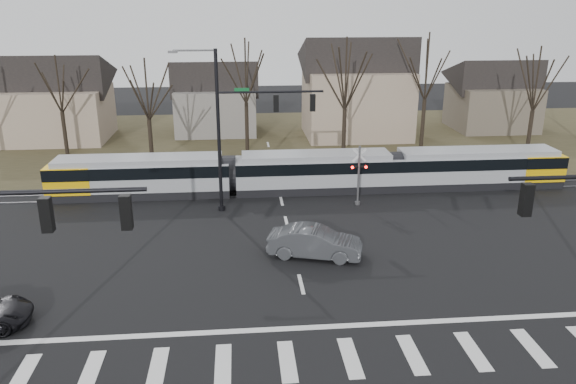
{
  "coord_description": "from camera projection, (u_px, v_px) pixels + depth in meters",
  "views": [
    {
      "loc": [
        -2.79,
        -21.83,
        12.75
      ],
      "look_at": [
        0.0,
        9.0,
        2.3
      ],
      "focal_mm": 35.0,
      "sensor_mm": 36.0,
      "label": 1
    }
  ],
  "objects": [
    {
      "name": "house_d",
      "position": [
        494.0,
        91.0,
        58.72
      ],
      "size": [
        8.64,
        7.56,
        7.65
      ],
      "color": "brown",
      "rests_on": "ground"
    },
    {
      "name": "ground",
      "position": [
        306.0,
        305.0,
        24.91
      ],
      "size": [
        140.0,
        140.0,
        0.0
      ],
      "primitive_type": "plane",
      "color": "black"
    },
    {
      "name": "tram",
      "position": [
        314.0,
        170.0,
        39.74
      ],
      "size": [
        36.32,
        2.7,
        2.75
      ],
      "color": "gray",
      "rests_on": "ground"
    },
    {
      "name": "signal_pole_far",
      "position": [
        244.0,
        123.0,
        34.68
      ],
      "size": [
        9.28,
        0.44,
        10.2
      ],
      "color": "black",
      "rests_on": "ground"
    },
    {
      "name": "house_b",
      "position": [
        215.0,
        94.0,
        57.19
      ],
      "size": [
        8.64,
        7.56,
        7.65
      ],
      "color": "slate",
      "rests_on": "ground"
    },
    {
      "name": "lane_dashes",
      "position": [
        279.0,
        191.0,
        40.01
      ],
      "size": [
        0.18,
        30.0,
        0.01
      ],
      "color": "silver",
      "rests_on": "ground"
    },
    {
      "name": "rail_crossing_signal",
      "position": [
        359.0,
        177.0,
        36.81
      ],
      "size": [
        1.08,
        0.36,
        4.0
      ],
      "color": "#59595B",
      "rests_on": "ground"
    },
    {
      "name": "house_c",
      "position": [
        357.0,
        84.0,
        55.15
      ],
      "size": [
        10.8,
        8.64,
        10.1
      ],
      "color": "gray",
      "rests_on": "ground"
    },
    {
      "name": "grass_verge",
      "position": [
        267.0,
        140.0,
        55.11
      ],
      "size": [
        140.0,
        28.0,
        0.01
      ],
      "primitive_type": "cube",
      "color": "#38331E",
      "rests_on": "ground"
    },
    {
      "name": "stop_line",
      "position": [
        311.0,
        327.0,
        23.21
      ],
      "size": [
        28.0,
        0.35,
        0.01
      ],
      "primitive_type": "cube",
      "color": "silver",
      "rests_on": "ground"
    },
    {
      "name": "tree_row",
      "position": [
        293.0,
        98.0,
        48.02
      ],
      "size": [
        59.2,
        7.2,
        10.0
      ],
      "color": "black",
      "rests_on": "ground"
    },
    {
      "name": "crosswalk",
      "position": [
        319.0,
        359.0,
        21.14
      ],
      "size": [
        27.0,
        2.6,
        0.01
      ],
      "color": "silver",
      "rests_on": "ground"
    },
    {
      "name": "sedan",
      "position": [
        315.0,
        242.0,
        29.49
      ],
      "size": [
        4.33,
        5.84,
        1.62
      ],
      "primitive_type": "imported",
      "rotation": [
        0.0,
        0.0,
        1.29
      ],
      "color": "#404246",
      "rests_on": "ground"
    },
    {
      "name": "house_a",
      "position": [
        57.0,
        94.0,
        53.86
      ],
      "size": [
        9.72,
        8.64,
        8.6
      ],
      "color": "gray",
      "rests_on": "ground"
    },
    {
      "name": "rail_pair",
      "position": [
        279.0,
        192.0,
        39.81
      ],
      "size": [
        90.0,
        1.52,
        0.06
      ],
      "color": "#59595E",
      "rests_on": "ground"
    }
  ]
}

